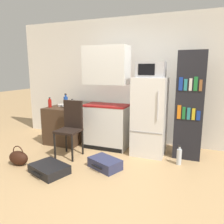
{
  "coord_description": "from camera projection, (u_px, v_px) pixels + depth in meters",
  "views": [
    {
      "loc": [
        1.1,
        -2.63,
        1.58
      ],
      "look_at": [
        -0.26,
        0.85,
        0.85
      ],
      "focal_mm": 35.0,
      "sensor_mm": 36.0,
      "label": 1
    }
  ],
  "objects": [
    {
      "name": "bookshelf",
      "position": [
        189.0,
        106.0,
        3.86
      ],
      "size": [
        0.47,
        0.38,
        1.9
      ],
      "color": "black",
      "rests_on": "ground_plane"
    },
    {
      "name": "bottle_ketchup_red",
      "position": [
        50.0,
        103.0,
        4.66
      ],
      "size": [
        0.07,
        0.07,
        0.21
      ],
      "color": "#AD1914",
      "rests_on": "side_table"
    },
    {
      "name": "ground_plane",
      "position": [
        107.0,
        183.0,
        3.1
      ],
      "size": [
        24.0,
        24.0,
        0.0
      ],
      "primitive_type": "plane",
      "color": "tan"
    },
    {
      "name": "side_table",
      "position": [
        65.0,
        125.0,
        4.74
      ],
      "size": [
        0.73,
        0.64,
        0.79
      ],
      "color": "#422D1E",
      "rests_on": "ground_plane"
    },
    {
      "name": "chair",
      "position": [
        71.0,
        124.0,
        4.02
      ],
      "size": [
        0.4,
        0.41,
        1.02
      ],
      "rotation": [
        0.0,
        0.0,
        -0.01
      ],
      "color": "black",
      "rests_on": "ground_plane"
    },
    {
      "name": "suitcase_large_flat",
      "position": [
        105.0,
        163.0,
        3.54
      ],
      "size": [
        0.6,
        0.51,
        0.16
      ],
      "rotation": [
        0.0,
        0.0,
        -0.42
      ],
      "color": "navy",
      "rests_on": "ground_plane"
    },
    {
      "name": "kitchen_hutch",
      "position": [
        107.0,
        102.0,
        4.36
      ],
      "size": [
        0.88,
        0.5,
        2.02
      ],
      "color": "silver",
      "rests_on": "ground_plane"
    },
    {
      "name": "wall_back",
      "position": [
        152.0,
        81.0,
        4.6
      ],
      "size": [
        6.4,
        0.1,
        2.67
      ],
      "color": "white",
      "rests_on": "ground_plane"
    },
    {
      "name": "water_bottle_front",
      "position": [
        179.0,
        156.0,
        3.67
      ],
      "size": [
        0.08,
        0.08,
        0.34
      ],
      "color": "silver",
      "rests_on": "ground_plane"
    },
    {
      "name": "microwave",
      "position": [
        151.0,
        69.0,
        3.89
      ],
      "size": [
        0.5,
        0.37,
        0.28
      ],
      "color": "#B7B7BC",
      "rests_on": "refrigerator"
    },
    {
      "name": "bottle_blue_soda",
      "position": [
        66.0,
        102.0,
        4.55
      ],
      "size": [
        0.09,
        0.09,
        0.31
      ],
      "color": "#1E47A3",
      "rests_on": "side_table"
    },
    {
      "name": "suitcase_small_flat",
      "position": [
        49.0,
        169.0,
        3.38
      ],
      "size": [
        0.67,
        0.58,
        0.14
      ],
      "rotation": [
        0.0,
        0.0,
        -0.34
      ],
      "color": "black",
      "rests_on": "ground_plane"
    },
    {
      "name": "bottle_milk_white",
      "position": [
        72.0,
        105.0,
        4.47
      ],
      "size": [
        0.07,
        0.07,
        0.2
      ],
      "color": "white",
      "rests_on": "side_table"
    },
    {
      "name": "refrigerator",
      "position": [
        149.0,
        117.0,
        4.06
      ],
      "size": [
        0.6,
        0.59,
        1.44
      ],
      "color": "white",
      "rests_on": "ground_plane"
    },
    {
      "name": "handbag",
      "position": [
        18.0,
        158.0,
        3.66
      ],
      "size": [
        0.36,
        0.2,
        0.33
      ],
      "color": "#33190F",
      "rests_on": "ground_plane"
    },
    {
      "name": "bowl",
      "position": [
        61.0,
        105.0,
        4.8
      ],
      "size": [
        0.16,
        0.16,
        0.04
      ],
      "color": "silver",
      "rests_on": "side_table"
    }
  ]
}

